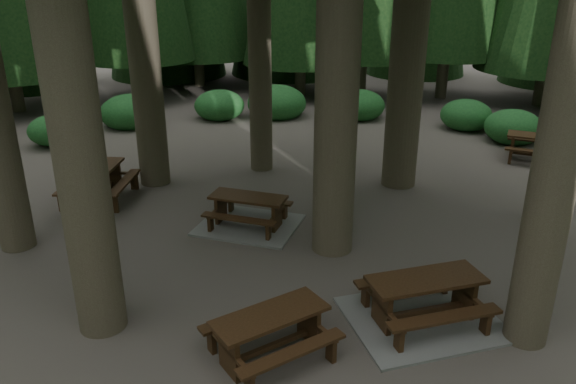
# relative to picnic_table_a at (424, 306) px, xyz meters

# --- Properties ---
(ground) EXTENTS (80.00, 80.00, 0.00)m
(ground) POSITION_rel_picnic_table_a_xyz_m (-2.43, 2.22, -0.29)
(ground) COLOR #575147
(ground) RESTS_ON ground
(picnic_table_a) EXTENTS (3.02, 2.80, 0.82)m
(picnic_table_a) POSITION_rel_picnic_table_a_xyz_m (0.00, 0.00, 0.00)
(picnic_table_a) COLOR gray
(picnic_table_a) RESTS_ON ground
(picnic_table_b) EXTENTS (1.64, 1.99, 0.83)m
(picnic_table_b) POSITION_rel_picnic_table_a_xyz_m (-7.59, 4.34, 0.26)
(picnic_table_b) COLOR #331F0F
(picnic_table_b) RESTS_ON ground
(picnic_table_c) EXTENTS (2.48, 2.18, 0.74)m
(picnic_table_c) POSITION_rel_picnic_table_a_xyz_m (-3.57, 3.27, -0.04)
(picnic_table_c) COLOR gray
(picnic_table_c) RESTS_ON ground
(picnic_table_d) EXTENTS (2.17, 1.93, 0.79)m
(picnic_table_d) POSITION_rel_picnic_table_a_xyz_m (4.26, 8.91, 0.24)
(picnic_table_d) COLOR #331F0F
(picnic_table_d) RESTS_ON ground
(picnic_table_e) EXTENTS (2.25, 2.21, 0.76)m
(picnic_table_e) POSITION_rel_picnic_table_a_xyz_m (-2.38, -1.22, 0.22)
(picnic_table_e) COLOR #331F0F
(picnic_table_e) RESTS_ON ground
(shrub_ring) EXTENTS (23.86, 24.64, 1.49)m
(shrub_ring) POSITION_rel_picnic_table_a_xyz_m (-1.73, 2.97, 0.11)
(shrub_ring) COLOR #205D28
(shrub_ring) RESTS_ON ground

